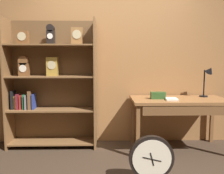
# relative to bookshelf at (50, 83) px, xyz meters

# --- Properties ---
(back_wood_panel) EXTENTS (4.80, 0.05, 2.60)m
(back_wood_panel) POSITION_rel_bookshelf_xyz_m (1.01, 0.22, 0.33)
(back_wood_panel) COLOR #9E6B3D
(back_wood_panel) RESTS_ON ground
(bookshelf) EXTENTS (1.32, 0.38, 1.92)m
(bookshelf) POSITION_rel_bookshelf_xyz_m (0.00, 0.00, 0.00)
(bookshelf) COLOR brown
(bookshelf) RESTS_ON ground
(workbench) EXTENTS (1.38, 0.72, 0.76)m
(workbench) POSITION_rel_bookshelf_xyz_m (1.91, -0.23, -0.29)
(workbench) COLOR brown
(workbench) RESTS_ON ground
(desk_lamp) EXTENTS (0.19, 0.19, 0.48)m
(desk_lamp) POSITION_rel_bookshelf_xyz_m (2.38, -0.08, 0.10)
(desk_lamp) COLOR black
(desk_lamp) RESTS_ON workbench
(toolbox_small) EXTENTS (0.21, 0.10, 0.10)m
(toolbox_small) POSITION_rel_bookshelf_xyz_m (1.60, -0.22, -0.16)
(toolbox_small) COLOR #2D5123
(toolbox_small) RESTS_ON workbench
(open_repair_manual) EXTENTS (0.18, 0.24, 0.02)m
(open_repair_manual) POSITION_rel_bookshelf_xyz_m (1.77, -0.33, -0.20)
(open_repair_manual) COLOR silver
(open_repair_manual) RESTS_ON workbench
(round_clock_large) EXTENTS (0.48, 0.11, 0.52)m
(round_clock_large) POSITION_rel_bookshelf_xyz_m (1.33, -1.18, -0.71)
(round_clock_large) COLOR black
(round_clock_large) RESTS_ON ground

